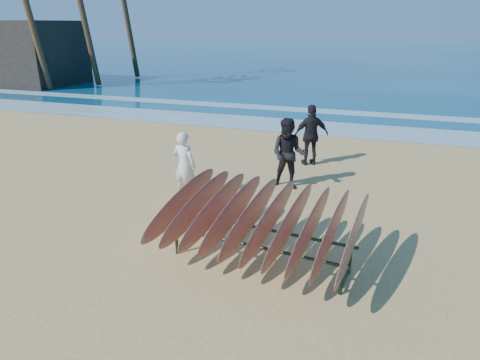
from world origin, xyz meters
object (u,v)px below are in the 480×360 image
at_px(person_dark_b, 311,135).
at_px(building, 10,52).
at_px(person_white, 184,165).
at_px(person_dark_a, 288,154).
at_px(surfboard_rack, 260,219).

bearing_deg(person_dark_b, building, -56.80).
height_order(person_white, person_dark_b, person_dark_b).
bearing_deg(person_dark_a, person_dark_b, 85.58).
distance_m(surfboard_rack, person_dark_b, 5.82).
bearing_deg(person_dark_b, surfboard_rack, 61.88).
xyz_separation_m(surfboard_rack, person_dark_a, (-0.37, 3.72, 0.04)).
xyz_separation_m(person_white, person_dark_a, (2.16, 1.39, 0.09)).
xyz_separation_m(person_dark_a, building, (-22.62, 13.77, 1.16)).
distance_m(person_white, building, 25.49).
height_order(surfboard_rack, person_dark_a, person_dark_a).
bearing_deg(person_dark_a, building, 149.85).
relative_size(person_dark_b, building, 0.19).
height_order(surfboard_rack, person_dark_b, person_dark_b).
relative_size(surfboard_rack, person_dark_b, 1.94).
height_order(person_white, building, building).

